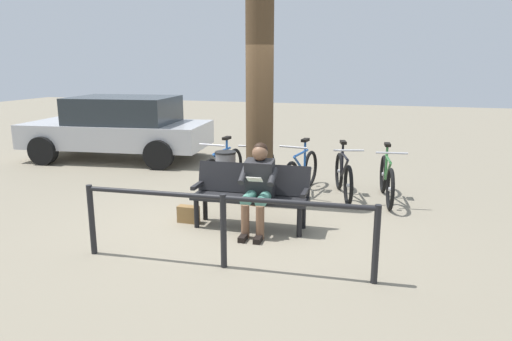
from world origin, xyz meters
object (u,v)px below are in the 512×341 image
at_px(handbag, 188,214).
at_px(tree_trunk, 260,97).
at_px(litter_bin, 226,176).
at_px(bicycle_black, 223,170).
at_px(person_reading, 258,184).
at_px(bicycle_orange, 343,176).
at_px(parked_car, 120,127).
at_px(bicycle_blue, 260,172).
at_px(bicycle_red, 301,173).
at_px(bicycle_green, 387,179).
at_px(bench, 251,191).

xyz_separation_m(handbag, tree_trunk, (-0.71, -1.21, 1.60)).
xyz_separation_m(litter_bin, bicycle_black, (0.29, -0.63, -0.05)).
distance_m(person_reading, bicycle_orange, 2.23).
bearing_deg(person_reading, parked_car, -41.90).
bearing_deg(bicycle_blue, tree_trunk, 18.00).
distance_m(handbag, bicycle_red, 2.37).
xyz_separation_m(tree_trunk, bicycle_green, (-1.98, -0.73, -1.36)).
relative_size(person_reading, parked_car, 0.27).
bearing_deg(tree_trunk, bench, 100.28).
distance_m(bicycle_orange, bicycle_blue, 1.46).
distance_m(bicycle_green, bicycle_orange, 0.71).
relative_size(tree_trunk, litter_bin, 4.16).
height_order(tree_trunk, litter_bin, tree_trunk).
bearing_deg(bicycle_green, bicycle_black, -95.10).
bearing_deg(bicycle_green, tree_trunk, -77.08).
bearing_deg(bicycle_green, bench, -51.65).
distance_m(person_reading, litter_bin, 1.56).
bearing_deg(litter_bin, person_reading, 126.61).
relative_size(person_reading, bicycle_black, 0.72).
distance_m(tree_trunk, bicycle_black, 1.72).
relative_size(tree_trunk, bicycle_green, 2.05).
bearing_deg(bicycle_black, person_reading, 37.86).
relative_size(bicycle_orange, bicycle_red, 0.98).
xyz_separation_m(tree_trunk, bicycle_red, (-0.53, -0.80, -1.36)).
relative_size(bench, person_reading, 1.35).
distance_m(handbag, bicycle_orange, 2.80).
bearing_deg(bench, handbag, 5.05).
bearing_deg(bicycle_orange, person_reading, -39.40).
bearing_deg(litter_bin, bicycle_red, -143.52).
height_order(litter_bin, parked_car, parked_car).
xyz_separation_m(bench, handbag, (0.91, 0.11, -0.39)).
height_order(bench, bicycle_red, bicycle_red).
bearing_deg(bicycle_blue, handbag, -13.39).
height_order(tree_trunk, bicycle_green, tree_trunk).
bearing_deg(bicycle_red, tree_trunk, -24.70).
height_order(bench, handbag, bench).
bearing_deg(tree_trunk, parked_car, -31.04).
height_order(bench, bicycle_black, bicycle_black).
height_order(person_reading, litter_bin, person_reading).
relative_size(handbag, tree_trunk, 0.09).
distance_m(handbag, bicycle_blue, 1.96).
relative_size(litter_bin, bicycle_green, 0.49).
height_order(handbag, bicycle_green, bicycle_green).
relative_size(bench, bicycle_orange, 0.99).
bearing_deg(bicycle_red, handbag, -23.01).
bearing_deg(bench, bicycle_blue, -79.69).
height_order(bench, bicycle_green, bicycle_green).
relative_size(person_reading, tree_trunk, 0.35).
height_order(bicycle_orange, bicycle_blue, same).
relative_size(person_reading, bicycle_blue, 0.71).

